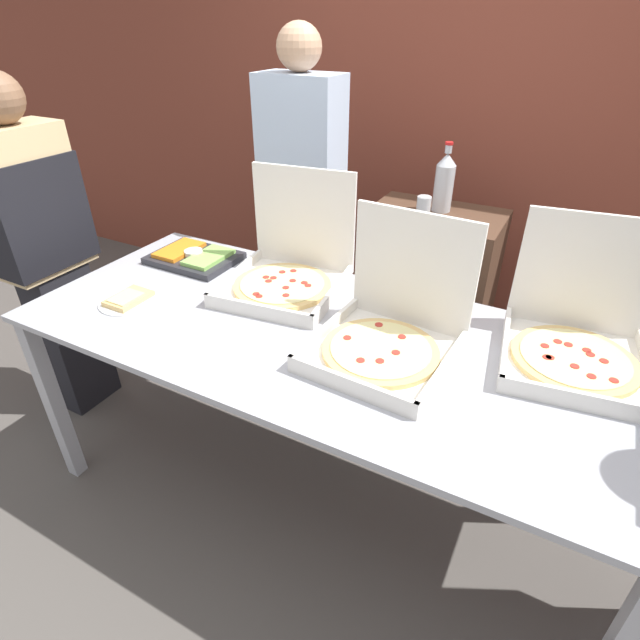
{
  "coord_description": "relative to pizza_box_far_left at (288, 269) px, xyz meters",
  "views": [
    {
      "loc": [
        0.72,
        -1.34,
        1.87
      ],
      "look_at": [
        0.0,
        0.0,
        0.93
      ],
      "focal_mm": 28.0,
      "sensor_mm": 36.0,
      "label": 1
    }
  ],
  "objects": [
    {
      "name": "veggie_tray",
      "position": [
        -0.51,
        0.0,
        -0.06
      ],
      "size": [
        0.39,
        0.29,
        0.05
      ],
      "color": "#28282D",
      "rests_on": "buffet_table"
    },
    {
      "name": "person_guest_plaid",
      "position": [
        -0.25,
        0.56,
        0.01
      ],
      "size": [
        0.4,
        0.22,
        1.84
      ],
      "rotation": [
        0.0,
        0.0,
        3.14
      ],
      "color": "#2D2D38",
      "rests_on": "ground_plane"
    },
    {
      "name": "soda_bottle",
      "position": [
        0.4,
        0.81,
        0.21
      ],
      "size": [
        0.09,
        0.09,
        0.33
      ],
      "color": "#B7BCC1",
      "rests_on": "sideboard_podium"
    },
    {
      "name": "person_server_vest",
      "position": [
        -1.2,
        -0.28,
        -0.02
      ],
      "size": [
        0.24,
        0.42,
        1.68
      ],
      "rotation": [
        0.0,
        0.0,
        -1.57
      ],
      "color": "black",
      "rests_on": "ground_plane"
    },
    {
      "name": "brick_wall_behind",
      "position": [
        0.29,
        1.45,
        0.44
      ],
      "size": [
        10.0,
        0.06,
        2.8
      ],
      "color": "brown",
      "rests_on": "ground_plane"
    },
    {
      "name": "pizza_box_far_left",
      "position": [
        0.0,
        0.0,
        0.0
      ],
      "size": [
        0.51,
        0.53,
        0.46
      ],
      "rotation": [
        0.0,
        0.0,
        0.12
      ],
      "color": "silver",
      "rests_on": "buffet_table"
    },
    {
      "name": "pizza_box_near_left",
      "position": [
        1.11,
        0.01,
        -0.0
      ],
      "size": [
        0.5,
        0.52,
        0.44
      ],
      "rotation": [
        0.0,
        0.0,
        0.13
      ],
      "color": "silver",
      "rests_on": "buffet_table"
    },
    {
      "name": "sideboard_podium",
      "position": [
        0.39,
        0.77,
        -0.45
      ],
      "size": [
        0.65,
        0.45,
        1.03
      ],
      "color": "#4C3323",
      "rests_on": "ground_plane"
    },
    {
      "name": "pizza_box_far_right",
      "position": [
        0.55,
        -0.24,
        -0.0
      ],
      "size": [
        0.47,
        0.49,
        0.44
      ],
      "rotation": [
        0.0,
        0.0,
        -0.06
      ],
      "color": "silver",
      "rests_on": "buffet_table"
    },
    {
      "name": "paper_plate_front_right",
      "position": [
        -0.49,
        -0.42,
        -0.07
      ],
      "size": [
        0.24,
        0.24,
        0.03
      ],
      "color": "white",
      "rests_on": "buffet_table"
    },
    {
      "name": "buffet_table",
      "position": [
        0.29,
        -0.25,
        -0.17
      ],
      "size": [
        2.27,
        0.96,
        0.88
      ],
      "color": "#A8AAB2",
      "rests_on": "ground_plane"
    },
    {
      "name": "soda_can_silver",
      "position": [
        0.37,
        0.61,
        0.13
      ],
      "size": [
        0.07,
        0.07,
        0.12
      ],
      "color": "silver",
      "rests_on": "sideboard_podium"
    },
    {
      "name": "ground_plane",
      "position": [
        0.29,
        -0.25,
        -0.96
      ],
      "size": [
        16.0,
        16.0,
        0.0
      ],
      "primitive_type": "plane",
      "color": "#514C47"
    }
  ]
}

